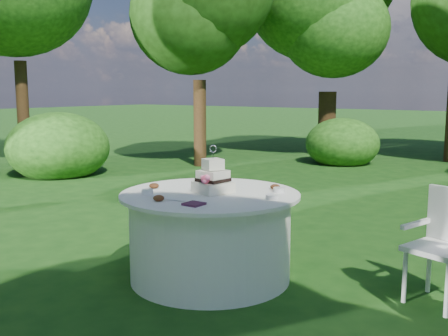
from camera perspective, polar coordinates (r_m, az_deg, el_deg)
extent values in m
plane|color=#133C10|center=(4.75, -1.50, -11.85)|extent=(80.00, 80.00, 0.00)
cube|color=#4C203C|center=(4.07, -3.29, -3.93)|extent=(0.14, 0.14, 0.02)
ellipsoid|color=white|center=(4.33, -6.49, -3.24)|extent=(0.48, 0.07, 0.01)
cylinder|color=white|center=(4.64, -1.52, -7.56)|extent=(1.40, 1.40, 0.74)
cylinder|color=white|center=(4.55, -1.54, -2.89)|extent=(1.56, 1.56, 0.03)
cube|color=silver|center=(4.54, -1.19, -2.08)|extent=(0.35, 0.35, 0.09)
cube|color=beige|center=(4.52, -1.20, -0.83)|extent=(0.24, 0.24, 0.09)
cube|color=silver|center=(4.50, -1.20, 0.42)|extent=(0.20, 0.20, 0.09)
cube|color=black|center=(4.52, -1.20, -1.27)|extent=(0.25, 0.25, 0.03)
sphere|color=#BF385C|center=(4.41, -2.04, -1.26)|extent=(0.07, 0.07, 0.07)
cylinder|color=silver|center=(4.49, -1.20, 1.37)|extent=(0.01, 0.01, 0.05)
torus|color=white|center=(4.49, -1.21, 2.13)|extent=(0.07, 0.02, 0.07)
cube|color=white|center=(4.39, 22.40, -8.18)|extent=(0.53, 0.53, 0.04)
cylinder|color=silver|center=(4.40, 19.07, -11.12)|extent=(0.04, 0.04, 0.42)
cylinder|color=white|center=(4.24, 23.14, -12.11)|extent=(0.04, 0.04, 0.42)
cylinder|color=white|center=(4.69, 21.41, -10.03)|extent=(0.04, 0.04, 0.42)
cube|color=white|center=(4.45, 20.20, -5.72)|extent=(0.14, 0.39, 0.04)
cylinder|color=silver|center=(4.53, -8.34, -2.58)|extent=(0.10, 0.10, 0.04)
cylinder|color=silver|center=(5.04, -1.28, -1.36)|extent=(0.10, 0.10, 0.04)
cylinder|color=silver|center=(4.59, 5.99, -2.38)|extent=(0.10, 0.10, 0.04)
cylinder|color=silver|center=(4.29, 5.22, -3.15)|extent=(0.10, 0.10, 0.04)
ellipsoid|color=#562D16|center=(4.78, -7.62, -1.92)|extent=(0.09, 0.09, 0.05)
ellipsoid|color=#562D16|center=(4.70, 5.59, -2.06)|extent=(0.09, 0.09, 0.05)
ellipsoid|color=#562D16|center=(4.23, -7.12, -3.27)|extent=(0.09, 0.09, 0.05)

